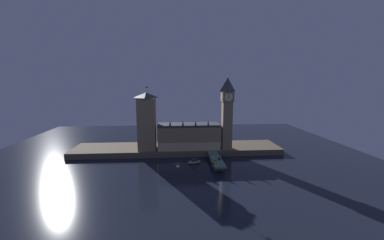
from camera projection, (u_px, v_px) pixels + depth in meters
The scene contains 15 objects.
ground_plane at pixel (178, 164), 218.04m from camera, with size 400.00×400.00×0.00m, color black.
embankment at pixel (177, 149), 255.97m from camera, with size 220.00×42.00×6.01m.
parliament_hall at pixel (189, 136), 247.44m from camera, with size 63.75×23.42×30.98m.
clock_tower at pixel (227, 111), 240.38m from camera, with size 12.11×12.22×75.10m.
victoria_tower at pixel (147, 121), 240.18m from camera, with size 18.13×18.13×64.63m.
bridge at pixel (216, 160), 214.92m from camera, with size 10.03×46.00×6.07m.
car_northbound_lead at pixel (213, 156), 220.29m from camera, with size 1.87×3.95×1.38m.
car_northbound_trail at pixel (216, 161), 204.00m from camera, with size 2.00×3.95×1.57m.
car_southbound_lead at pixel (219, 159), 211.18m from camera, with size 2.04×4.64×1.42m.
pedestrian_near_rail at pixel (214, 163), 199.26m from camera, with size 0.38×0.38×1.76m.
pedestrian_mid_walk at pixel (221, 158), 212.59m from camera, with size 0.38×0.38×1.78m.
pedestrian_far_rail at pixel (210, 154), 222.92m from camera, with size 0.38×0.38×1.79m.
street_lamp_near at pixel (214, 159), 199.10m from camera, with size 1.34×0.60×6.64m.
street_lamp_mid at pixel (221, 154), 214.33m from camera, with size 1.34×0.60×6.04m.
boat_upstream at pixel (194, 162), 217.94m from camera, with size 12.45×6.46×4.79m.
Camera 1 is at (-1.64, -209.24, 74.70)m, focal length 22.00 mm.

